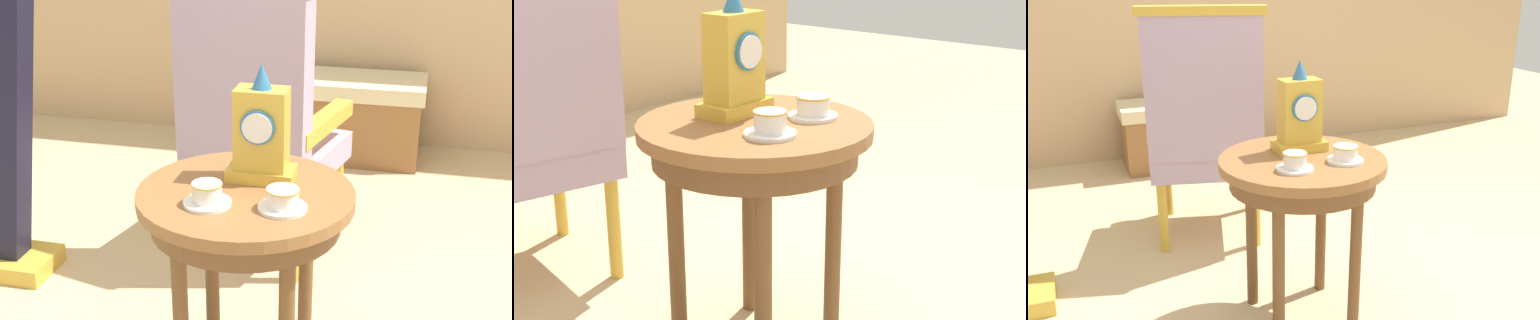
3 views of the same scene
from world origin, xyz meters
The scene contains 7 objects.
side_table centered at (-0.02, -0.04, 0.56)m, with size 0.60×0.60×0.65m.
teacup_left centered at (-0.09, -0.15, 0.67)m, with size 0.13×0.13×0.06m.
teacup_right centered at (0.10, -0.13, 0.67)m, with size 0.13×0.13×0.06m.
mantel_clock centered at (0.01, 0.05, 0.78)m, with size 0.19×0.11×0.34m.
armchair centered at (-0.18, 0.75, 0.59)m, with size 0.65×0.64×1.14m.
harp centered at (-1.04, 0.41, 0.69)m, with size 0.40×0.24×1.73m.
window_bench centered at (-0.02, 1.95, 0.22)m, with size 0.91×0.40×0.44m.
Camera 1 is at (0.44, -1.81, 1.47)m, focal length 51.58 mm.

